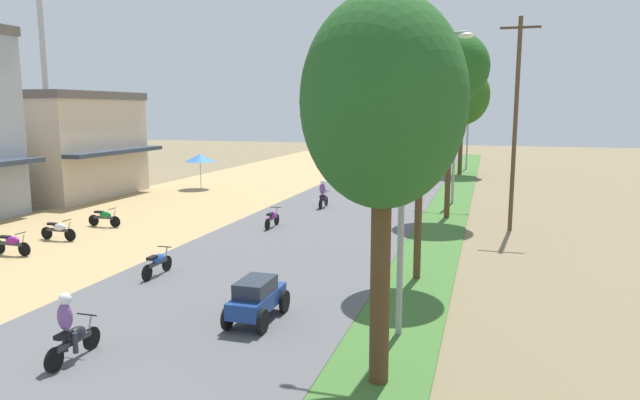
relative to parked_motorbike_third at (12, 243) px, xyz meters
The scene contains 19 objects.
shophouse_mid 17.28m from the parked_motorbike_third, 125.42° to the left, with size 9.83×8.88×6.90m.
parked_motorbike_third is the anchor object (origin of this frame).
parked_motorbike_fourth 2.67m from the parked_motorbike_third, 91.88° to the left, with size 1.80×0.54×0.94m.
parked_motorbike_fifth 5.76m from the parked_motorbike_third, 90.36° to the left, with size 1.80×0.54×0.94m.
vendor_umbrella 19.55m from the parked_motorbike_third, 96.11° to the left, with size 2.20×2.20×2.52m.
median_tree_nearest 17.91m from the parked_motorbike_third, 21.65° to the right, with size 3.31×3.31×8.01m.
median_tree_second 16.87m from the parked_motorbike_third, ahead, with size 2.98×2.98×8.33m.
median_tree_third 21.81m from the parked_motorbike_third, 39.23° to the left, with size 3.81×3.81×9.69m.
median_tree_fourth 38.21m from the parked_motorbike_third, 65.69° to the left, with size 4.67×4.67×9.47m.
streetlamp_near 16.77m from the parked_motorbike_third, 12.80° to the right, with size 3.16×0.20×7.62m.
streetlamp_mid 24.28m from the parked_motorbike_third, 48.36° to the left, with size 3.16×0.20×7.99m.
streetlamp_far 42.10m from the parked_motorbike_third, 67.69° to the left, with size 3.16×0.20×7.96m.
utility_pole_near 22.40m from the parked_motorbike_third, 29.57° to the left, with size 1.80×0.20×9.97m.
car_sedan_blue 12.68m from the parked_motorbike_third, 17.77° to the right, with size 1.10×2.26×1.19m.
car_hatchback_silver 22.59m from the parked_motorbike_third, 59.32° to the left, with size 1.04×2.00×1.23m.
motorbike_foreground_rider 11.67m from the parked_motorbike_third, 39.44° to the right, with size 0.54×1.80×1.66m.
motorbike_ahead_second 7.19m from the parked_motorbike_third, ahead, with size 0.54×1.80×0.94m.
motorbike_ahead_third 11.18m from the parked_motorbike_third, 44.51° to the left, with size 0.54×1.80×0.94m.
motorbike_ahead_fourth 16.48m from the parked_motorbike_third, 57.84° to the left, with size 0.54×1.80×1.66m.
Camera 1 is at (7.83, -5.10, 5.79)m, focal length 31.98 mm.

